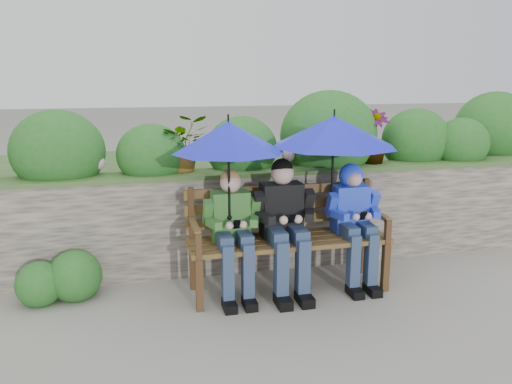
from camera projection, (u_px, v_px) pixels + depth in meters
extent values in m
plane|color=gray|center=(259.00, 295.00, 4.59)|extent=(60.00, 60.00, 0.00)
cube|color=#4F4A44|center=(241.00, 220.00, 5.19)|extent=(8.00, 0.40, 1.00)
cube|color=#264D1C|center=(241.00, 172.00, 5.07)|extent=(8.00, 0.42, 0.04)
cube|color=#264D1C|center=(222.00, 196.00, 6.33)|extent=(8.00, 2.00, 0.96)
ellipsoid|color=#1C5F1F|center=(58.00, 151.00, 4.77)|extent=(0.88, 0.70, 0.79)
ellipsoid|color=#1C5F1F|center=(151.00, 155.00, 4.94)|extent=(0.68, 0.55, 0.62)
ellipsoid|color=#1C5F1F|center=(242.00, 148.00, 5.22)|extent=(0.75, 0.60, 0.68)
ellipsoid|color=#1C5F1F|center=(329.00, 135.00, 5.49)|extent=(1.10, 0.88, 0.99)
ellipsoid|color=#1C5F1F|center=(415.00, 140.00, 5.78)|extent=(0.81, 0.65, 0.73)
ellipsoid|color=#1C5F1F|center=(461.00, 144.00, 5.76)|extent=(0.67, 0.54, 0.60)
ellipsoid|color=#1C5F1F|center=(494.00, 129.00, 6.29)|extent=(1.05, 0.84, 0.94)
ellipsoid|color=#1C5F1F|center=(59.00, 151.00, 4.79)|extent=(0.87, 0.69, 0.78)
sphere|color=#C08EAC|center=(98.00, 163.00, 4.81)|extent=(0.14, 0.14, 0.14)
sphere|color=#C08EAC|center=(288.00, 155.00, 5.26)|extent=(0.14, 0.14, 0.14)
imported|color=#1C5F1F|center=(184.00, 143.00, 4.97)|extent=(0.51, 0.44, 0.57)
imported|color=#1C5F1F|center=(373.00, 136.00, 5.44)|extent=(0.33, 0.33, 0.59)
sphere|color=#1C5F1F|center=(75.00, 276.00, 4.50)|extent=(0.47, 0.47, 0.47)
sphere|color=#1C5F1F|center=(40.00, 284.00, 4.39)|extent=(0.41, 0.41, 0.41)
cube|color=#432C18|center=(199.00, 285.00, 4.23)|extent=(0.06, 0.06, 0.46)
cube|color=#432C18|center=(193.00, 266.00, 4.67)|extent=(0.06, 0.06, 0.46)
cube|color=#432C18|center=(385.00, 267.00, 4.63)|extent=(0.06, 0.06, 0.46)
cube|color=#432C18|center=(363.00, 251.00, 5.07)|extent=(0.06, 0.06, 0.46)
cube|color=brown|center=(296.00, 248.00, 4.40)|extent=(1.86, 0.10, 0.04)
cube|color=brown|center=(291.00, 243.00, 4.53)|extent=(1.86, 0.10, 0.04)
cube|color=brown|center=(287.00, 238.00, 4.66)|extent=(1.86, 0.10, 0.04)
cube|color=brown|center=(283.00, 234.00, 4.78)|extent=(1.86, 0.10, 0.04)
cube|color=#432C18|center=(191.00, 215.00, 4.58)|extent=(0.05, 0.05, 0.52)
cube|color=brown|center=(195.00, 226.00, 4.34)|extent=(0.05, 0.48, 0.04)
cube|color=#432C18|center=(198.00, 247.00, 4.15)|extent=(0.05, 0.05, 0.23)
cube|color=#432C18|center=(365.00, 204.00, 4.97)|extent=(0.05, 0.05, 0.52)
cube|color=brown|center=(376.00, 213.00, 4.74)|extent=(0.05, 0.48, 0.04)
cube|color=#432C18|center=(388.00, 232.00, 4.55)|extent=(0.05, 0.05, 0.23)
cube|color=brown|center=(281.00, 219.00, 4.81)|extent=(1.86, 0.04, 0.09)
cube|color=brown|center=(281.00, 205.00, 4.78)|extent=(1.86, 0.04, 0.09)
cube|color=brown|center=(282.00, 190.00, 4.74)|extent=(1.86, 0.04, 0.09)
cube|color=#2F6D2A|center=(230.00, 216.00, 4.51)|extent=(0.34, 0.20, 0.45)
sphere|color=#C39C8F|center=(230.00, 183.00, 4.42)|extent=(0.19, 0.19, 0.19)
sphere|color=olive|center=(230.00, 179.00, 4.42)|extent=(0.18, 0.18, 0.18)
cube|color=navy|center=(224.00, 240.00, 4.37)|extent=(0.12, 0.32, 0.12)
cube|color=navy|center=(228.00, 276.00, 4.29)|extent=(0.10, 0.11, 0.56)
cube|color=black|center=(229.00, 305.00, 4.29)|extent=(0.11, 0.22, 0.08)
cube|color=navy|center=(244.00, 238.00, 4.42)|extent=(0.12, 0.32, 0.12)
cube|color=navy|center=(248.00, 275.00, 4.33)|extent=(0.10, 0.11, 0.56)
cube|color=black|center=(250.00, 303.00, 4.33)|extent=(0.11, 0.22, 0.08)
cube|color=#2F6D2A|center=(208.00, 212.00, 4.40)|extent=(0.08, 0.18, 0.25)
cube|color=#2F6D2A|center=(214.00, 224.00, 4.30)|extent=(0.13, 0.21, 0.07)
sphere|color=#C39C8F|center=(230.00, 226.00, 4.24)|extent=(0.07, 0.07, 0.07)
cube|color=#2F6D2A|center=(254.00, 209.00, 4.49)|extent=(0.08, 0.18, 0.25)
cube|color=#2F6D2A|center=(255.00, 221.00, 4.38)|extent=(0.13, 0.21, 0.07)
sphere|color=#C39C8F|center=(243.00, 225.00, 4.27)|extent=(0.07, 0.07, 0.07)
cube|color=black|center=(237.00, 224.00, 4.24)|extent=(0.06, 0.07, 0.09)
cube|color=black|center=(281.00, 210.00, 4.61)|extent=(0.37, 0.22, 0.51)
sphere|color=#C39C8F|center=(282.00, 173.00, 4.51)|extent=(0.21, 0.21, 0.21)
sphere|color=black|center=(282.00, 169.00, 4.51)|extent=(0.20, 0.20, 0.20)
cube|color=navy|center=(276.00, 236.00, 4.46)|extent=(0.13, 0.35, 0.13)
cube|color=navy|center=(281.00, 273.00, 4.36)|extent=(0.11, 0.12, 0.57)
cube|color=black|center=(283.00, 301.00, 4.35)|extent=(0.12, 0.24, 0.09)
cube|color=navy|center=(297.00, 234.00, 4.51)|extent=(0.13, 0.35, 0.13)
cube|color=navy|center=(303.00, 271.00, 4.41)|extent=(0.11, 0.12, 0.57)
cube|color=black|center=(304.00, 299.00, 4.40)|extent=(0.12, 0.24, 0.09)
cube|color=black|center=(258.00, 206.00, 4.49)|extent=(0.09, 0.20, 0.28)
cube|color=black|center=(265.00, 218.00, 4.38)|extent=(0.14, 0.23, 0.08)
sphere|color=#C39C8F|center=(284.00, 220.00, 4.32)|extent=(0.08, 0.08, 0.08)
cube|color=black|center=(308.00, 203.00, 4.60)|extent=(0.09, 0.20, 0.28)
cube|color=black|center=(309.00, 215.00, 4.47)|extent=(0.14, 0.23, 0.08)
sphere|color=#C39C8F|center=(298.00, 219.00, 4.35)|extent=(0.08, 0.08, 0.08)
cube|color=black|center=(291.00, 219.00, 4.32)|extent=(0.06, 0.07, 0.09)
cube|color=blue|center=(350.00, 208.00, 4.78)|extent=(0.33, 0.19, 0.45)
sphere|color=#C39C8F|center=(352.00, 177.00, 4.69)|extent=(0.19, 0.19, 0.19)
sphere|color=blue|center=(351.00, 176.00, 4.71)|extent=(0.23, 0.23, 0.23)
sphere|color=#C39C8F|center=(354.00, 179.00, 4.65)|extent=(0.14, 0.14, 0.14)
cube|color=navy|center=(348.00, 230.00, 4.65)|extent=(0.12, 0.31, 0.12)
cube|color=navy|center=(353.00, 265.00, 4.56)|extent=(0.10, 0.11, 0.56)
cube|color=black|center=(355.00, 292.00, 4.56)|extent=(0.11, 0.21, 0.08)
cube|color=navy|center=(365.00, 229.00, 4.69)|extent=(0.12, 0.31, 0.12)
cube|color=navy|center=(371.00, 263.00, 4.60)|extent=(0.10, 0.11, 0.56)
cube|color=black|center=(372.00, 290.00, 4.60)|extent=(0.11, 0.21, 0.08)
cube|color=blue|center=(332.00, 205.00, 4.67)|extent=(0.08, 0.18, 0.25)
cube|color=blue|center=(340.00, 215.00, 4.57)|extent=(0.13, 0.21, 0.07)
sphere|color=#C39C8F|center=(356.00, 217.00, 4.52)|extent=(0.07, 0.07, 0.07)
cube|color=blue|center=(373.00, 202.00, 4.76)|extent=(0.08, 0.18, 0.25)
cube|color=blue|center=(376.00, 213.00, 4.65)|extent=(0.13, 0.21, 0.07)
sphere|color=#C39C8F|center=(368.00, 216.00, 4.54)|extent=(0.07, 0.07, 0.07)
cube|color=black|center=(363.00, 216.00, 4.52)|extent=(0.06, 0.07, 0.09)
cone|color=#1118D0|center=(228.00, 137.00, 4.24)|extent=(0.98, 0.98, 0.27)
cylinder|color=black|center=(228.00, 118.00, 4.21)|extent=(0.02, 0.02, 0.06)
cylinder|color=black|center=(229.00, 178.00, 4.32)|extent=(0.02, 0.02, 0.71)
sphere|color=black|center=(229.00, 217.00, 4.40)|extent=(0.04, 0.04, 0.04)
cone|color=#1118D0|center=(334.00, 131.00, 4.52)|extent=(1.18, 1.18, 0.28)
cylinder|color=black|center=(334.00, 112.00, 4.48)|extent=(0.02, 0.02, 0.06)
cylinder|color=black|center=(332.00, 170.00, 4.60)|extent=(0.02, 0.02, 0.71)
sphere|color=black|center=(331.00, 207.00, 4.68)|extent=(0.04, 0.04, 0.04)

